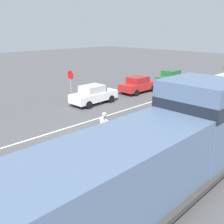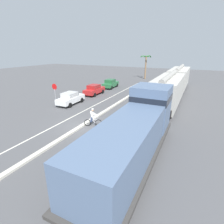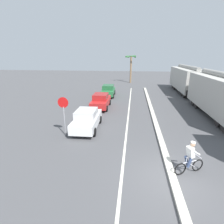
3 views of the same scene
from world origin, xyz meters
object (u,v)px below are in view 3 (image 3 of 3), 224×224
object	(u,v)px
parked_car_white	(87,119)
cyclist	(190,159)
palm_tree_near	(131,63)
hopper_car_middle	(186,79)
hopper_car_lead	(221,95)
parked_car_red	(101,101)
stop_sign	(64,109)
parked_car_green	(108,91)

from	to	relation	value
parked_car_white	cyclist	bearing A→B (deg)	-36.65
palm_tree_near	hopper_car_middle	bearing A→B (deg)	-47.17
hopper_car_lead	hopper_car_middle	xyz separation A→B (m)	(0.00, 11.60, 0.00)
hopper_car_lead	parked_car_red	xyz separation A→B (m)	(-11.65, 1.49, -1.26)
parked_car_white	hopper_car_middle	bearing A→B (deg)	53.97
cyclist	hopper_car_lead	bearing A→B (deg)	60.32
hopper_car_lead	stop_sign	bearing A→B (deg)	-155.68
hopper_car_lead	parked_car_green	distance (m)	13.92
parked_car_white	stop_sign	world-z (taller)	stop_sign
stop_sign	hopper_car_lead	bearing A→B (deg)	24.32
palm_tree_near	parked_car_red	bearing A→B (deg)	-98.22
parked_car_white	parked_car_green	size ratio (longest dim) A/B	1.00
parked_car_red	stop_sign	xyz separation A→B (m)	(-1.27, -7.33, 1.21)
parked_car_green	cyclist	size ratio (longest dim) A/B	2.49
parked_car_green	parked_car_red	bearing A→B (deg)	-89.57
parked_car_red	parked_car_white	bearing A→B (deg)	-90.16
parked_car_red	palm_tree_near	xyz separation A→B (m)	(2.83, 19.61, 3.31)
parked_car_white	palm_tree_near	distance (m)	25.92
stop_sign	palm_tree_near	xyz separation A→B (m)	(4.10, 26.94, 2.11)
parked_car_white	parked_car_red	world-z (taller)	same
parked_car_red	cyclist	xyz separation A→B (m)	(6.40, -10.70, 0.00)
cyclist	stop_sign	distance (m)	8.46
parked_car_white	parked_car_red	xyz separation A→B (m)	(0.02, 5.93, 0.00)
cyclist	palm_tree_near	distance (m)	30.71
stop_sign	palm_tree_near	world-z (taller)	palm_tree_near
stop_sign	palm_tree_near	distance (m)	27.34
cyclist	stop_sign	size ratio (longest dim) A/B	0.60
parked_car_white	parked_car_green	world-z (taller)	same
stop_sign	hopper_car_middle	bearing A→B (deg)	53.47
parked_car_green	parked_car_white	bearing A→B (deg)	-89.87
parked_car_green	hopper_car_lead	bearing A→B (deg)	-32.53
hopper_car_middle	parked_car_green	world-z (taller)	hopper_car_middle
hopper_car_lead	cyclist	bearing A→B (deg)	-119.68
parked_car_green	stop_sign	bearing A→B (deg)	-95.25
hopper_car_middle	cyclist	world-z (taller)	hopper_car_middle
stop_sign	parked_car_white	bearing A→B (deg)	48.25
hopper_car_middle	cyclist	distance (m)	21.50
hopper_car_middle	stop_sign	size ratio (longest dim) A/B	3.68
parked_car_green	cyclist	distance (m)	17.87
hopper_car_lead	stop_sign	distance (m)	14.17
hopper_car_middle	stop_sign	xyz separation A→B (m)	(-12.91, -17.43, -0.05)
hopper_car_lead	stop_sign	size ratio (longest dim) A/B	3.68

